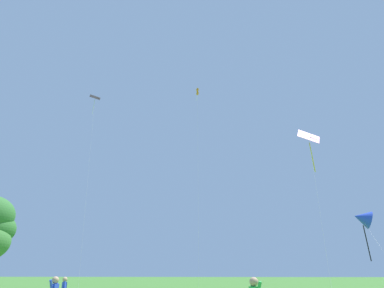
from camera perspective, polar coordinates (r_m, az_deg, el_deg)
name	(u,v)px	position (r m, az deg, el deg)	size (l,w,h in m)	color
kite_black_large	(94,106)	(56.67, -15.34, 5.89)	(4.75, 9.06, 27.96)	black
kite_blue_delta	(362,218)	(34.56, 25.48, -10.64)	(1.79, 7.30, 7.13)	blue
kite_pink_low	(310,144)	(39.47, 18.29, -0.04)	(2.90, 9.28, 16.42)	pink
kite_orange_box	(198,96)	(48.62, 0.89, 7.65)	(0.87, 6.88, 25.50)	orange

